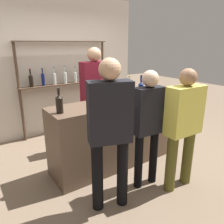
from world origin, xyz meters
name	(u,v)px	position (x,y,z in m)	size (l,w,h in m)	color
ground_plane	(112,163)	(0.00, 0.00, 0.00)	(16.00, 16.00, 0.00)	#7A6651
bar_counter	(112,134)	(0.00, 0.00, 0.51)	(1.91, 0.59, 1.03)	brown
back_wall	(61,66)	(0.00, 1.90, 1.40)	(3.51, 0.12, 2.80)	beige
back_shelf	(65,75)	(0.00, 1.72, 1.24)	(1.90, 0.18, 1.90)	#4C3828
counter_bottle_0	(103,99)	(-0.29, -0.20, 1.15)	(0.07, 0.07, 0.31)	brown
counter_bottle_1	(59,103)	(-0.84, -0.07, 1.15)	(0.09, 0.09, 0.32)	black
counter_bottle_2	(102,93)	(-0.07, 0.16, 1.15)	(0.08, 0.08, 0.33)	silver
counter_bottle_3	(141,88)	(0.63, 0.07, 1.15)	(0.09, 0.09, 0.34)	#0F1956
counter_bottle_4	(108,93)	(-0.06, 0.01, 1.16)	(0.08, 0.08, 0.36)	black
counter_bottle_5	(129,89)	(0.44, 0.15, 1.15)	(0.08, 0.08, 0.34)	silver
ice_bucket	(134,94)	(0.34, -0.09, 1.12)	(0.19, 0.19, 0.19)	black
cork_jar	(141,90)	(0.74, 0.17, 1.10)	(0.12, 0.12, 0.15)	silver
server_behind_counter	(95,91)	(0.14, 0.72, 1.05)	(0.50, 0.24, 1.80)	black
customer_center	(148,121)	(0.07, -0.70, 0.92)	(0.40, 0.20, 1.56)	black
customer_right	(183,123)	(0.41, -0.98, 0.91)	(0.50, 0.24, 1.58)	brown
customer_left	(110,126)	(-0.56, -0.77, 1.01)	(0.50, 0.35, 1.73)	black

